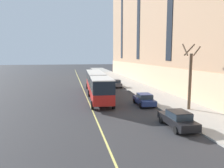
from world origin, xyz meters
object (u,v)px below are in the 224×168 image
object	(u,v)px
city_bus	(97,83)
street_tree_mid_block	(190,77)
parked_car_black_3	(178,119)
parked_car_navy_2	(144,99)
fire_hydrant	(120,82)
parked_car_darkgray_1	(116,83)

from	to	relation	value
city_bus	street_tree_mid_block	distance (m)	14.55
city_bus	parked_car_black_3	distance (m)	17.29
parked_car_black_3	city_bus	bearing A→B (deg)	107.19
parked_car_navy_2	fire_hydrant	bearing A→B (deg)	85.46
street_tree_mid_block	parked_car_navy_2	bearing A→B (deg)	141.74
parked_car_black_3	parked_car_darkgray_1	bearing A→B (deg)	90.38
parked_car_darkgray_1	parked_car_navy_2	bearing A→B (deg)	-89.33
parked_car_darkgray_1	street_tree_mid_block	bearing A→B (deg)	-77.32
parked_car_darkgray_1	parked_car_black_3	world-z (taller)	same
parked_car_navy_2	street_tree_mid_block	distance (m)	6.29
parked_car_navy_2	fire_hydrant	size ratio (longest dim) A/B	6.33
parked_car_darkgray_1	street_tree_mid_block	size ratio (longest dim) A/B	0.59
parked_car_darkgray_1	fire_hydrant	bearing A→B (deg)	63.02
parked_car_darkgray_1	street_tree_mid_block	xyz separation A→B (m)	(4.49, -19.93, 3.11)
city_bus	parked_car_navy_2	world-z (taller)	city_bus
street_tree_mid_block	fire_hydrant	size ratio (longest dim) A/B	10.56
fire_hydrant	parked_car_black_3	bearing A→B (deg)	-93.20
parked_car_black_3	street_tree_mid_block	distance (m)	7.67
city_bus	parked_car_darkgray_1	bearing A→B (deg)	61.23
parked_car_darkgray_1	city_bus	bearing A→B (deg)	-118.77
street_tree_mid_block	fire_hydrant	bearing A→B (deg)	96.57
city_bus	fire_hydrant	xyz separation A→B (m)	(6.71, 12.49, -1.59)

